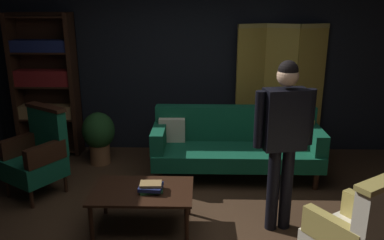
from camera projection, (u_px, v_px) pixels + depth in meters
name	position (u px, v px, depth m)	size (l,w,h in m)	color
ground_plane	(190.00, 237.00, 3.84)	(10.00, 10.00, 0.00)	#3D2819
back_wall	(195.00, 58.00, 5.77)	(7.20, 0.10, 2.80)	black
folding_screen	(280.00, 89.00, 5.68)	(1.30, 0.23, 1.90)	#B29338
bookshelf	(46.00, 83.00, 5.67)	(0.90, 0.32, 2.05)	black
velvet_couch	(236.00, 142.00, 5.08)	(2.12, 0.78, 0.88)	black
coffee_table	(142.00, 194.00, 3.89)	(1.00, 0.64, 0.42)	black
armchair_gilt_accent	(358.00, 235.00, 3.01)	(0.80, 0.80, 1.04)	tan
armchair_wing_left	(38.00, 154.00, 4.59)	(0.80, 0.80, 1.04)	black
standing_figure	(284.00, 132.00, 3.70)	(0.58, 0.29, 1.70)	black
potted_plant	(99.00, 135.00, 5.45)	(0.45, 0.45, 0.74)	brown
book_green_cloth	(151.00, 190.00, 3.85)	(0.22, 0.16, 0.03)	#1E4C28
book_navy_cloth	(151.00, 187.00, 3.84)	(0.22, 0.19, 0.04)	navy
book_tan_leather	(151.00, 184.00, 3.83)	(0.21, 0.14, 0.03)	#9E7A47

